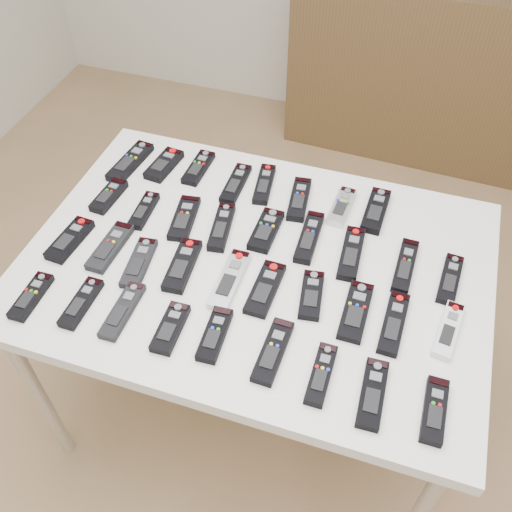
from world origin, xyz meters
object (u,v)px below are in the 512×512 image
(remote_12, at_px, (266,230))
(remote_34, at_px, (373,394))
(remote_1, at_px, (164,165))
(remote_19, at_px, (139,263))
(remote_11, at_px, (222,227))
(remote_4, at_px, (264,184))
(remote_18, at_px, (110,247))
(remote_7, at_px, (376,211))
(remote_8, at_px, (109,196))
(remote_30, at_px, (170,328))
(remote_33, at_px, (321,374))
(remote_20, at_px, (182,265))
(remote_31, at_px, (215,335))
(remote_5, at_px, (299,199))
(remote_10, at_px, (184,218))
(remote_9, at_px, (144,210))
(remote_17, at_px, (70,240))
(remote_14, at_px, (351,253))
(remote_35, at_px, (435,410))
(remote_16, at_px, (450,279))
(remote_29, at_px, (123,310))
(remote_22, at_px, (265,289))
(remote_24, at_px, (356,311))
(remote_26, at_px, (448,330))
(remote_0, at_px, (130,162))
(remote_25, at_px, (394,323))
(remote_3, at_px, (236,183))
(remote_15, at_px, (405,266))
(remote_28, at_px, (81,303))
(remote_32, at_px, (273,351))
(remote_23, at_px, (311,295))
(remote_6, at_px, (342,207))
(sideboard, at_px, (472,81))
(remote_27, at_px, (31,296))
(remote_21, at_px, (230,280))
(remote_2, at_px, (198,168))

(remote_12, distance_m, remote_34, 0.56)
(remote_1, distance_m, remote_19, 0.42)
(remote_12, bearing_deg, remote_11, -166.52)
(remote_4, xyz_separation_m, remote_18, (-0.32, -0.38, 0.00))
(remote_7, distance_m, remote_8, 0.79)
(remote_30, xyz_separation_m, remote_33, (0.38, -0.01, -0.00))
(remote_20, height_order, remote_31, same)
(remote_5, relative_size, remote_10, 1.01)
(remote_9, distance_m, remote_17, 0.22)
(remote_14, bearing_deg, remote_35, -59.36)
(remote_16, xyz_separation_m, remote_29, (-0.77, -0.36, 0.00))
(remote_14, bearing_deg, remote_1, 160.38)
(remote_11, height_order, remote_22, remote_11)
(remote_7, xyz_separation_m, remote_24, (0.02, -0.38, -0.00))
(remote_12, distance_m, remote_26, 0.56)
(remote_0, relative_size, remote_20, 1.10)
(remote_1, relative_size, remote_25, 0.81)
(remote_11, bearing_deg, remote_35, -39.92)
(remote_3, bearing_deg, remote_18, -124.30)
(remote_15, height_order, remote_28, same)
(remote_8, xyz_separation_m, remote_32, (0.63, -0.37, -0.00))
(remote_4, relative_size, remote_23, 1.15)
(remote_30, xyz_separation_m, remote_34, (0.50, -0.02, -0.00))
(remote_5, bearing_deg, remote_6, -4.06)
(remote_0, bearing_deg, remote_20, -40.97)
(sideboard, xyz_separation_m, remote_35, (-0.04, -2.04, 0.35))
(remote_27, bearing_deg, remote_0, 89.46)
(remote_15, relative_size, remote_21, 0.93)
(remote_11, distance_m, remote_24, 0.46)
(remote_1, height_order, remote_30, same)
(remote_11, relative_size, remote_30, 1.24)
(sideboard, height_order, remote_3, sideboard)
(remote_2, distance_m, remote_5, 0.34)
(remote_20, height_order, remote_24, remote_20)
(remote_28, bearing_deg, remote_20, 45.56)
(remote_0, height_order, remote_20, same)
(remote_3, height_order, remote_5, remote_5)
(remote_8, relative_size, remote_26, 0.84)
(remote_5, relative_size, remote_6, 1.13)
(remote_16, bearing_deg, remote_31, -141.68)
(sideboard, bearing_deg, remote_19, -111.94)
(remote_12, relative_size, remote_27, 1.08)
(remote_6, bearing_deg, remote_11, -144.72)
(remote_17, height_order, remote_23, remote_17)
(remote_0, height_order, remote_31, remote_0)
(remote_10, relative_size, remote_14, 0.93)
(remote_0, height_order, remote_12, remote_0)
(remote_23, bearing_deg, remote_26, -8.65)
(remote_10, xyz_separation_m, remote_34, (0.62, -0.39, 0.00))
(remote_16, relative_size, remote_25, 0.90)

